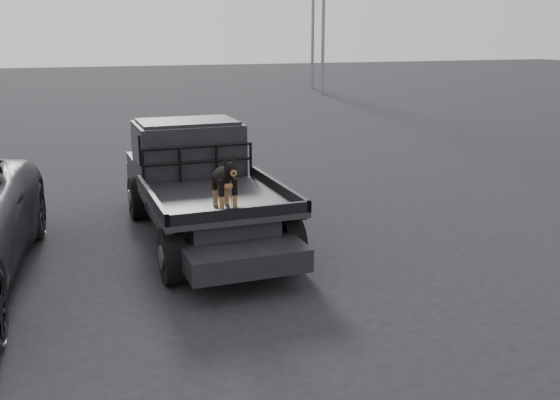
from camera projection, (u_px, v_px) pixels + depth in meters
name	position (u px, v px, depth m)	size (l,w,h in m)	color
ground	(215.00, 299.00, 7.80)	(120.00, 120.00, 0.00)	black
flatbed_ute	(203.00, 211.00, 10.00)	(2.00, 5.40, 0.92)	black
ute_cab	(188.00, 146.00, 10.62)	(1.72, 1.30, 0.88)	black
headache_rack	(198.00, 164.00, 9.99)	(1.80, 0.08, 0.55)	black
dog	(224.00, 182.00, 8.33)	(0.32, 0.60, 0.74)	black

